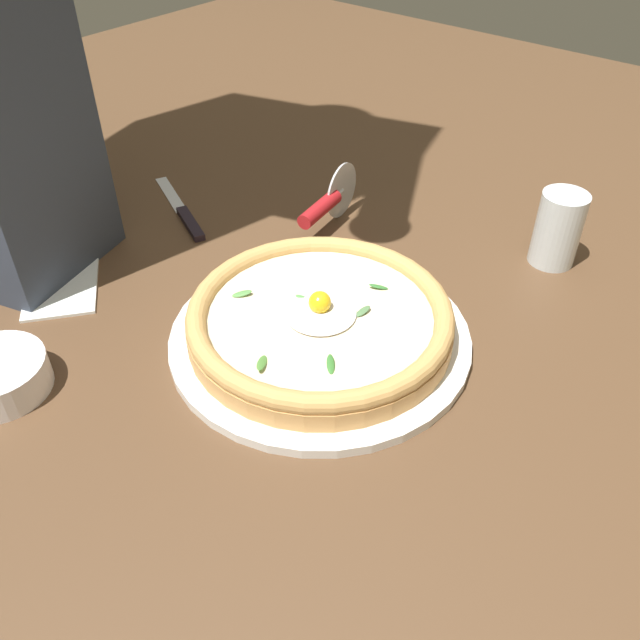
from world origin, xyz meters
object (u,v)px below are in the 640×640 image
object	(u,v)px
drinking_glass	(557,233)
folded_napkin	(62,283)
pizza	(320,319)
table_knife	(185,215)
pizza_cutter	(328,202)

from	to	relation	value
drinking_glass	folded_napkin	size ratio (longest dim) A/B	0.73
folded_napkin	pizza	bearing A→B (deg)	-68.32
pizza	table_knife	xyz separation A→B (m)	(0.09, 0.34, -0.03)
table_knife	folded_napkin	world-z (taller)	table_knife
pizza	pizza_cutter	size ratio (longest dim) A/B	2.06
pizza	folded_napkin	xyz separation A→B (m)	(-0.13, 0.33, -0.03)
pizza_cutter	drinking_glass	xyz separation A→B (m)	(0.13, -0.29, 0.00)
pizza_cutter	drinking_glass	world-z (taller)	drinking_glass
folded_napkin	pizza_cutter	bearing A→B (deg)	-27.74
pizza	drinking_glass	size ratio (longest dim) A/B	3.01
table_knife	folded_napkin	distance (m)	0.22
pizza	folded_napkin	world-z (taller)	pizza
pizza_cutter	drinking_glass	bearing A→B (deg)	-66.38
pizza	pizza_cutter	world-z (taller)	pizza_cutter
pizza	drinking_glass	bearing A→B (deg)	-22.56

